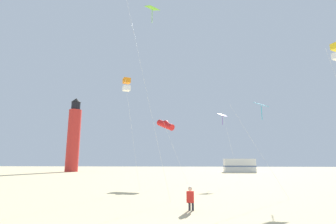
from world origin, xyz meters
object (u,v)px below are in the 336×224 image
object	(u,v)px
lighthouse_distant	(74,136)
rv_van_white	(239,166)
kite_flyer_standing	(190,198)
kite_diamond_cyan	(261,107)
kite_box_orange	(127,85)
kite_diamond_violet	(223,117)
kite_diamond_lime	(152,16)
kite_tube_scarlet	(166,125)

from	to	relation	value
lighthouse_distant	rv_van_white	bearing A→B (deg)	0.64
kite_flyer_standing	kite_diamond_cyan	world-z (taller)	kite_diamond_cyan
kite_box_orange	kite_flyer_standing	bearing A→B (deg)	-56.48
kite_box_orange	kite_diamond_violet	size ratio (longest dim) A/B	1.21
kite_diamond_lime	kite_tube_scarlet	size ratio (longest dim) A/B	1.97
kite_diamond_cyan	lighthouse_distant	size ratio (longest dim) A/B	0.41
kite_diamond_violet	lighthouse_distant	bearing A→B (deg)	140.13
kite_diamond_cyan	kite_box_orange	bearing A→B (deg)	173.15
kite_diamond_lime	kite_diamond_cyan	bearing A→B (deg)	19.32
kite_box_orange	lighthouse_distant	xyz separation A→B (m)	(-20.78, 33.99, -1.17)
kite_box_orange	kite_diamond_lime	bearing A→B (deg)	-56.11
kite_diamond_cyan	lighthouse_distant	bearing A→B (deg)	132.04
lighthouse_distant	rv_van_white	world-z (taller)	lighthouse_distant
kite_diamond_cyan	rv_van_white	distance (m)	36.43
rv_van_white	kite_diamond_violet	bearing A→B (deg)	-106.81
kite_diamond_lime	kite_diamond_violet	bearing A→B (deg)	62.85
kite_diamond_cyan	kite_diamond_lime	size ratio (longest dim) A/B	0.50
rv_van_white	kite_diamond_cyan	bearing A→B (deg)	-100.40
kite_box_orange	kite_diamond_violet	bearing A→B (deg)	42.66
kite_diamond_violet	lighthouse_distant	world-z (taller)	lighthouse_distant
kite_box_orange	kite_diamond_violet	distance (m)	12.97
kite_tube_scarlet	lighthouse_distant	world-z (taller)	lighthouse_distant
kite_flyer_standing	rv_van_white	distance (m)	43.96
kite_flyer_standing	kite_tube_scarlet	distance (m)	16.24
kite_diamond_lime	rv_van_white	size ratio (longest dim) A/B	2.13
kite_flyer_standing	kite_diamond_lime	bearing A→B (deg)	-50.54
kite_flyer_standing	kite_diamond_violet	distance (m)	18.75
kite_diamond_cyan	rv_van_white	xyz separation A→B (m)	(4.93, 35.73, -5.06)
kite_diamond_lime	kite_tube_scarlet	world-z (taller)	kite_diamond_lime
kite_diamond_cyan	kite_diamond_violet	size ratio (longest dim) A/B	0.87
kite_diamond_cyan	kite_tube_scarlet	size ratio (longest dim) A/B	0.98
kite_box_orange	rv_van_white	xyz separation A→B (m)	(16.00, 34.41, -7.61)
kite_tube_scarlet	lighthouse_distant	distance (m)	36.14
kite_box_orange	kite_diamond_lime	size ratio (longest dim) A/B	0.69
kite_diamond_cyan	kite_tube_scarlet	xyz separation A→B (m)	(-8.22, 8.02, -0.10)
kite_diamond_lime	lighthouse_distant	distance (m)	45.20
kite_box_orange	kite_diamond_cyan	distance (m)	11.44
kite_box_orange	rv_van_white	size ratio (longest dim) A/B	1.47
kite_diamond_cyan	kite_diamond_violet	bearing A→B (deg)	99.03
kite_box_orange	kite_diamond_lime	xyz separation A→B (m)	(2.83, -4.22, 3.94)
kite_flyer_standing	rv_van_white	bearing A→B (deg)	-97.52
kite_box_orange	lighthouse_distant	bearing A→B (deg)	121.43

